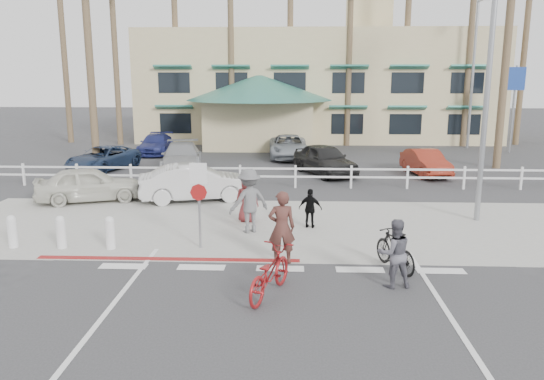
{
  "coord_description": "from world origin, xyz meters",
  "views": [
    {
      "loc": [
        0.32,
        -12.02,
        4.77
      ],
      "look_at": [
        -0.31,
        3.1,
        1.5
      ],
      "focal_mm": 35.0,
      "sensor_mm": 36.0,
      "label": 1
    }
  ],
  "objects_px": {
    "car_white_sedan": "(196,183)",
    "car_red_compact": "(89,184)",
    "bike_black": "(395,250)",
    "bike_red": "(269,273)",
    "sign_post": "(199,198)"
  },
  "relations": [
    {
      "from": "bike_black",
      "to": "sign_post",
      "type": "bearing_deg",
      "value": -38.74
    },
    {
      "from": "sign_post",
      "to": "car_red_compact",
      "type": "height_order",
      "value": "sign_post"
    },
    {
      "from": "sign_post",
      "to": "car_white_sedan",
      "type": "distance_m",
      "value": 5.94
    },
    {
      "from": "sign_post",
      "to": "bike_red",
      "type": "xyz_separation_m",
      "value": [
        2.1,
        -3.26,
        -0.91
      ]
    },
    {
      "from": "bike_black",
      "to": "car_red_compact",
      "type": "xyz_separation_m",
      "value": [
        -10.44,
        7.0,
        0.16
      ]
    },
    {
      "from": "sign_post",
      "to": "bike_red",
      "type": "relative_size",
      "value": 1.41
    },
    {
      "from": "car_white_sedan",
      "to": "car_red_compact",
      "type": "distance_m",
      "value": 4.11
    },
    {
      "from": "bike_black",
      "to": "car_white_sedan",
      "type": "xyz_separation_m",
      "value": [
        -6.35,
        7.28,
        0.2
      ]
    },
    {
      "from": "car_red_compact",
      "to": "bike_black",
      "type": "bearing_deg",
      "value": -143.4
    },
    {
      "from": "car_red_compact",
      "to": "bike_red",
      "type": "bearing_deg",
      "value": -159.45
    },
    {
      "from": "sign_post",
      "to": "car_white_sedan",
      "type": "relative_size",
      "value": 0.67
    },
    {
      "from": "bike_black",
      "to": "car_white_sedan",
      "type": "relative_size",
      "value": 0.4
    },
    {
      "from": "sign_post",
      "to": "car_red_compact",
      "type": "xyz_separation_m",
      "value": [
        -5.28,
        5.49,
        -0.77
      ]
    },
    {
      "from": "car_white_sedan",
      "to": "car_red_compact",
      "type": "height_order",
      "value": "car_white_sedan"
    },
    {
      "from": "car_white_sedan",
      "to": "car_red_compact",
      "type": "relative_size",
      "value": 1.09
    }
  ]
}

